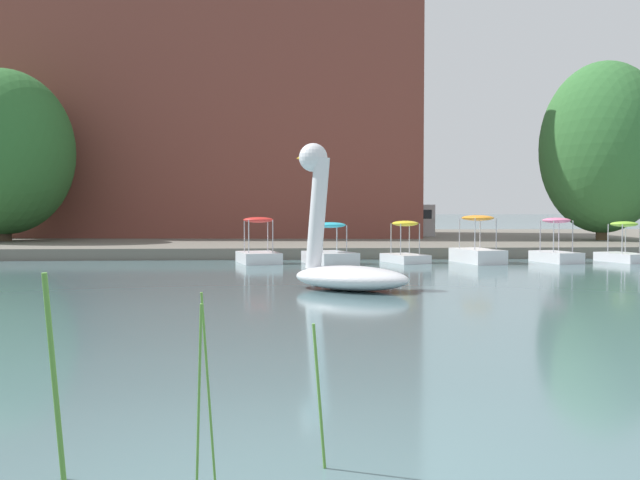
% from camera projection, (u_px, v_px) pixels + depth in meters
% --- Properties ---
extents(ground_plane, '(612.62, 612.62, 0.00)m').
position_uv_depth(ground_plane, '(267.00, 479.00, 5.06)').
color(ground_plane, slate).
extents(shore_bank_far, '(154.98, 26.26, 0.43)m').
position_uv_depth(shore_bank_far, '(274.00, 240.00, 40.41)').
color(shore_bank_far, '#6B665B').
rests_on(shore_bank_far, ground_plane).
extents(swan_boat, '(3.32, 3.06, 3.51)m').
position_uv_depth(swan_boat, '(342.00, 256.00, 17.08)').
color(swan_boat, white).
rests_on(swan_boat, ground_plane).
extents(pedal_boat_red, '(1.72, 2.24, 1.64)m').
position_uv_depth(pedal_boat_red, '(258.00, 251.00, 25.66)').
color(pedal_boat_red, white).
rests_on(pedal_boat_red, ground_plane).
extents(pedal_boat_cyan, '(1.97, 2.45, 1.46)m').
position_uv_depth(pedal_boat_cyan, '(330.00, 252.00, 25.36)').
color(pedal_boat_cyan, white).
rests_on(pedal_boat_cyan, ground_plane).
extents(pedal_boat_yellow, '(1.65, 2.08, 1.50)m').
position_uv_depth(pedal_boat_yellow, '(405.00, 251.00, 25.91)').
color(pedal_boat_yellow, white).
rests_on(pedal_boat_yellow, ground_plane).
extents(pedal_boat_orange, '(1.61, 2.46, 1.71)m').
position_uv_depth(pedal_boat_orange, '(477.00, 249.00, 25.76)').
color(pedal_boat_orange, white).
rests_on(pedal_boat_orange, ground_plane).
extents(pedal_boat_pink, '(1.43, 2.14, 1.61)m').
position_uv_depth(pedal_boat_pink, '(556.00, 249.00, 25.99)').
color(pedal_boat_pink, white).
rests_on(pedal_boat_pink, ground_plane).
extents(pedal_boat_lime, '(1.55, 2.15, 1.48)m').
position_uv_depth(pedal_boat_lime, '(624.00, 251.00, 26.19)').
color(pedal_boat_lime, white).
rests_on(pedal_boat_lime, ground_plane).
extents(tree_willow_near_path, '(8.64, 8.70, 7.98)m').
position_uv_depth(tree_willow_near_path, '(4.00, 152.00, 33.42)').
color(tree_willow_near_path, '#423323').
rests_on(tree_willow_near_path, shore_bank_far).
extents(tree_willow_overhanging, '(7.80, 8.15, 8.59)m').
position_uv_depth(tree_willow_overhanging, '(603.00, 148.00, 34.71)').
color(tree_willow_overhanging, brown).
rests_on(tree_willow_overhanging, shore_bank_far).
extents(parked_van, '(5.02, 2.35, 1.75)m').
position_uv_depth(parked_van, '(390.00, 219.00, 40.29)').
color(parked_van, silver).
rests_on(parked_van, shore_bank_far).
extents(apartment_block, '(23.90, 13.88, 13.28)m').
position_uv_depth(apartment_block, '(217.00, 121.00, 42.17)').
color(apartment_block, brown).
rests_on(apartment_block, shore_bank_far).
extents(reed_clump_foreground, '(2.78, 1.51, 1.57)m').
position_uv_depth(reed_clump_foreground, '(92.00, 416.00, 4.39)').
color(reed_clump_foreground, '#568E38').
rests_on(reed_clump_foreground, ground_plane).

